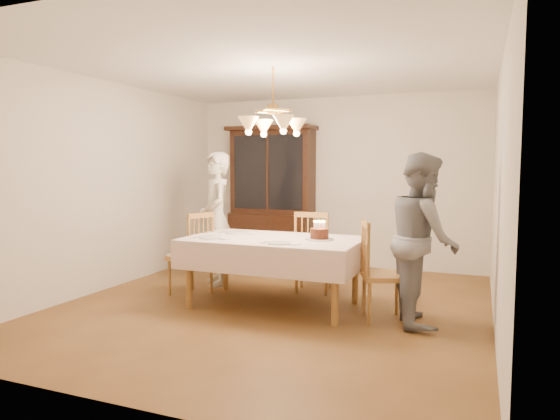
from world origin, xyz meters
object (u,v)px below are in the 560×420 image
at_px(elderly_woman, 216,219).
at_px(dining_table, 273,245).
at_px(chair_far_side, 313,256).
at_px(china_hutch, 272,198).
at_px(birthday_cake, 319,235).

bearing_deg(elderly_woman, dining_table, 18.86).
bearing_deg(dining_table, chair_far_side, 74.35).
xyz_separation_m(chair_far_side, elderly_woman, (-1.29, -0.10, 0.42)).
relative_size(china_hutch, elderly_woman, 1.25).
relative_size(chair_far_side, birthday_cake, 3.33).
bearing_deg(chair_far_side, birthday_cake, -67.32).
distance_m(dining_table, chair_far_side, 0.83).
bearing_deg(dining_table, china_hutch, 113.10).
relative_size(dining_table, elderly_woman, 1.10).
xyz_separation_m(elderly_woman, birthday_cake, (1.59, -0.60, -0.05)).
bearing_deg(dining_table, elderly_woman, 148.33).
distance_m(china_hutch, birthday_cake, 2.65).
bearing_deg(birthday_cake, china_hutch, 123.87).
xyz_separation_m(dining_table, china_hutch, (-0.96, 2.25, 0.36)).
bearing_deg(china_hutch, elderly_woman, -94.22).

